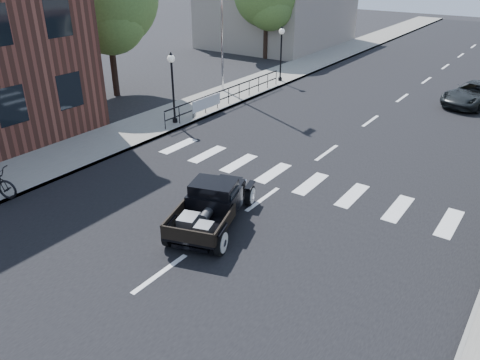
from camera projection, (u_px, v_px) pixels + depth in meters
The scene contains 13 objects.
ground at pixel (228, 225), 14.46m from camera, with size 120.00×120.00×0.00m, color black.
road at pixel (391, 107), 25.50m from camera, with size 14.00×80.00×0.02m, color black.
road_markings at pixel (355, 133), 21.82m from camera, with size 12.00×60.00×0.06m, color silver, non-canonical shape.
sidewalk_left at pixel (260, 83), 29.85m from camera, with size 3.00×80.00×0.15m, color gray.
low_building_left at pixel (278, 15), 41.70m from camera, with size 10.00×12.00×5.00m, color gray.
railing at pixel (229, 95), 25.30m from camera, with size 0.08×10.00×1.00m, color black, non-canonical shape.
banner at pixel (207, 107), 23.87m from camera, with size 0.04×2.20×0.60m, color silver, non-canonical shape.
lamp_post_b at pixel (173, 88), 21.99m from camera, with size 0.36×0.36×3.36m, color black, non-canonical shape.
lamp_post_c at pixel (281, 54), 29.35m from camera, with size 0.36×0.36×3.36m, color black, non-canonical shape.
big_tree_near at pixel (108, 21), 25.73m from camera, with size 5.67×5.67×8.33m, color #48692D, non-canonical shape.
big_tree_far at pixel (266, 9), 35.48m from camera, with size 5.00×5.00×7.34m, color #48692D, non-canonical shape.
hotrod_pickup at pixel (212, 205), 14.18m from camera, with size 1.89×4.05×1.41m, color black, non-canonical shape.
second_car at pixel (474, 94), 25.45m from camera, with size 2.05×4.44×1.23m, color black.
Camera 1 is at (7.40, -9.93, 7.60)m, focal length 35.00 mm.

